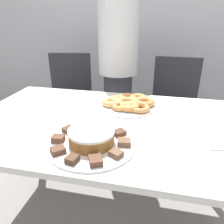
% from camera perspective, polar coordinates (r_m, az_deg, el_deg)
% --- Properties ---
extents(ground_plane, '(12.00, 12.00, 0.00)m').
position_cam_1_polar(ground_plane, '(1.62, -1.38, -26.14)').
color(ground_plane, gray).
extents(wall_back, '(8.00, 0.05, 2.60)m').
position_cam_1_polar(wall_back, '(2.57, 7.35, 25.13)').
color(wall_back, '#B2B7BC').
rests_on(wall_back, ground_plane).
extents(table, '(1.46, 0.91, 0.73)m').
position_cam_1_polar(table, '(1.20, -1.68, -6.06)').
color(table, silver).
rests_on(table, ground_plane).
extents(person_standing, '(0.32, 0.32, 1.64)m').
position_cam_1_polar(person_standing, '(1.82, 1.60, 12.27)').
color(person_standing, '#383842').
rests_on(person_standing, ground_plane).
extents(office_chair_left, '(0.51, 0.51, 0.91)m').
position_cam_1_polar(office_chair_left, '(2.16, -10.93, 1.72)').
color(office_chair_left, black).
rests_on(office_chair_left, ground_plane).
extents(office_chair_right, '(0.46, 0.46, 0.91)m').
position_cam_1_polar(office_chair_right, '(2.00, 15.52, -0.56)').
color(office_chair_right, black).
rests_on(office_chair_right, ground_plane).
extents(plate_cake, '(0.38, 0.38, 0.01)m').
position_cam_1_polar(plate_cake, '(0.95, -5.54, -8.30)').
color(plate_cake, white).
rests_on(plate_cake, table).
extents(plate_donuts, '(0.34, 0.34, 0.01)m').
position_cam_1_polar(plate_donuts, '(1.33, 3.92, 1.59)').
color(plate_donuts, white).
rests_on(plate_donuts, table).
extents(frosted_cake, '(0.20, 0.20, 0.06)m').
position_cam_1_polar(frosted_cake, '(0.93, -5.63, -6.37)').
color(frosted_cake, '#9E662D').
rests_on(frosted_cake, plate_cake).
extents(lamington_0, '(0.05, 0.05, 0.02)m').
position_cam_1_polar(lamington_0, '(0.84, -10.36, -12.00)').
color(lamington_0, '#513828').
rests_on(lamington_0, plate_cake).
extents(lamington_1, '(0.07, 0.07, 0.02)m').
position_cam_1_polar(lamington_1, '(0.82, -4.30, -12.51)').
color(lamington_1, brown).
rests_on(lamington_1, plate_cake).
extents(lamington_2, '(0.06, 0.06, 0.02)m').
position_cam_1_polar(lamington_2, '(0.86, 1.07, -10.82)').
color(lamington_2, brown).
rests_on(lamington_2, plate_cake).
extents(lamington_3, '(0.06, 0.05, 0.02)m').
position_cam_1_polar(lamington_3, '(0.93, 3.19, -7.90)').
color(lamington_3, brown).
rests_on(lamington_3, plate_cake).
extents(lamington_4, '(0.07, 0.07, 0.02)m').
position_cam_1_polar(lamington_4, '(1.00, 1.86, -5.39)').
color(lamington_4, '#513828').
rests_on(lamington_4, plate_cake).
extents(lamington_5, '(0.05, 0.06, 0.02)m').
position_cam_1_polar(lamington_5, '(1.05, -1.84, -3.80)').
color(lamington_5, '#513828').
rests_on(lamington_5, plate_cake).
extents(lamington_6, '(0.06, 0.06, 0.02)m').
position_cam_1_polar(lamington_6, '(1.07, -6.55, -3.52)').
color(lamington_6, brown).
rests_on(lamington_6, plate_cake).
extents(lamington_7, '(0.08, 0.07, 0.02)m').
position_cam_1_polar(lamington_7, '(1.04, -11.00, -4.63)').
color(lamington_7, '#513828').
rests_on(lamington_7, plate_cake).
extents(lamington_8, '(0.06, 0.05, 0.03)m').
position_cam_1_polar(lamington_8, '(0.98, -13.89, -6.77)').
color(lamington_8, brown).
rests_on(lamington_8, plate_cake).
extents(lamington_9, '(0.07, 0.07, 0.02)m').
position_cam_1_polar(lamington_9, '(0.90, -13.92, -9.66)').
color(lamington_9, brown).
rests_on(lamington_9, plate_cake).
extents(donut_0, '(0.13, 0.13, 0.04)m').
position_cam_1_polar(donut_0, '(1.32, 3.95, 2.51)').
color(donut_0, '#D18E4C').
rests_on(donut_0, plate_donuts).
extents(donut_1, '(0.11, 0.11, 0.04)m').
position_cam_1_polar(donut_1, '(1.26, 4.48, 1.43)').
color(donut_1, '#D18E4C').
rests_on(donut_1, plate_donuts).
extents(donut_2, '(0.12, 0.12, 0.03)m').
position_cam_1_polar(donut_2, '(1.26, 7.21, 1.07)').
color(donut_2, '#D18E4C').
rests_on(donut_2, plate_donuts).
extents(donut_3, '(0.13, 0.13, 0.04)m').
position_cam_1_polar(donut_3, '(1.34, 8.37, 2.60)').
color(donut_3, '#C68447').
rests_on(donut_3, plate_donuts).
extents(donut_4, '(0.11, 0.11, 0.04)m').
position_cam_1_polar(donut_4, '(1.39, 6.88, 3.59)').
color(donut_4, '#C68447').
rests_on(donut_4, plate_donuts).
extents(donut_5, '(0.11, 0.11, 0.03)m').
position_cam_1_polar(donut_5, '(1.42, 3.93, 3.89)').
color(donut_5, '#D18E4C').
rests_on(donut_5, plate_donuts).
extents(donut_6, '(0.10, 0.10, 0.03)m').
position_cam_1_polar(donut_6, '(1.38, 1.07, 3.29)').
color(donut_6, '#D18E4C').
rests_on(donut_6, plate_donuts).
extents(donut_7, '(0.12, 0.12, 0.04)m').
position_cam_1_polar(donut_7, '(1.32, -0.08, 2.60)').
color(donut_7, '#E5AD66').
rests_on(donut_7, plate_donuts).
extents(donut_8, '(0.11, 0.11, 0.03)m').
position_cam_1_polar(donut_8, '(1.27, 2.37, 1.51)').
color(donut_8, '#D18E4C').
rests_on(donut_8, plate_donuts).
extents(napkin, '(0.13, 0.11, 0.01)m').
position_cam_1_polar(napkin, '(1.06, 26.19, -7.55)').
color(napkin, white).
rests_on(napkin, table).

